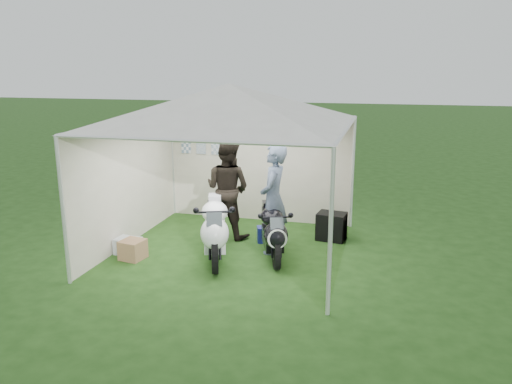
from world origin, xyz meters
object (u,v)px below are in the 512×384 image
crate_1 (133,250)px  motorcycle_black (273,230)px  crate_2 (132,248)px  canopy_tent (230,108)px  paddock_stand (268,234)px  person_dark_jacket (228,189)px  equipment_box (331,226)px  crate_0 (128,246)px  person_blue_jacket (273,199)px  motorcycle_white (215,228)px

crate_1 → motorcycle_black: bearing=16.5°
motorcycle_black → crate_2: size_ratio=5.96×
canopy_tent → paddock_stand: bearing=49.0°
person_dark_jacket → equipment_box: (2.01, 0.31, -0.70)m
canopy_tent → crate_0: size_ratio=13.24×
motorcycle_black → paddock_stand: (-0.28, 0.77, -0.35)m
person_blue_jacket → crate_1: size_ratio=5.18×
person_dark_jacket → motorcycle_black: bearing=155.4°
motorcycle_white → person_dark_jacket: size_ratio=1.04×
crate_0 → crate_1: size_ratio=1.12×
equipment_box → motorcycle_black: bearing=-126.4°
canopy_tent → person_blue_jacket: bearing=9.0°
motorcycle_black → crate_1: motorcycle_black is taller
motorcycle_white → person_blue_jacket: size_ratio=1.02×
paddock_stand → person_blue_jacket: 0.99m
canopy_tent → crate_0: canopy_tent is taller
motorcycle_white → equipment_box: (1.84, 1.54, -0.31)m
motorcycle_white → motorcycle_black: bearing=0.2°
canopy_tent → crate_1: (-1.54, -0.86, -2.41)m
motorcycle_white → equipment_box: motorcycle_white is taller
canopy_tent → crate_0: 3.06m
motorcycle_black → person_blue_jacket: person_blue_jacket is taller
canopy_tent → crate_1: 2.98m
person_blue_jacket → crate_1: bearing=-65.8°
paddock_stand → person_blue_jacket: (0.22, -0.49, 0.84)m
paddock_stand → crate_0: paddock_stand is taller
crate_0 → crate_1: 0.30m
canopy_tent → crate_2: 3.05m
crate_0 → paddock_stand: bearing=28.8°
canopy_tent → motorcycle_white: size_ratio=2.81×
crate_0 → person_dark_jacket: bearing=43.7°
crate_0 → crate_2: size_ratio=1.47×
canopy_tent → motorcycle_black: (0.81, -0.16, -2.08)m
person_dark_jacket → crate_0: bearing=58.2°
person_blue_jacket → equipment_box: bearing=135.5°
motorcycle_black → paddock_stand: motorcycle_black is taller
canopy_tent → crate_1: bearing=-150.9°
crate_0 → canopy_tent: bearing=20.2°
canopy_tent → equipment_box: 3.05m
equipment_box → crate_1: 3.76m
paddock_stand → motorcycle_white: bearing=-121.4°
motorcycle_black → crate_0: motorcycle_black is taller
motorcycle_black → equipment_box: size_ratio=3.27×
equipment_box → crate_1: equipment_box is taller
paddock_stand → person_dark_jacket: person_dark_jacket is taller
crate_1 → paddock_stand: bearing=35.3°
motorcycle_white → person_blue_jacket: (0.89, 0.61, 0.41)m
canopy_tent → paddock_stand: size_ratio=14.35×
equipment_box → crate_2: (-3.38, -1.68, -0.16)m
canopy_tent → crate_2: bearing=-159.5°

